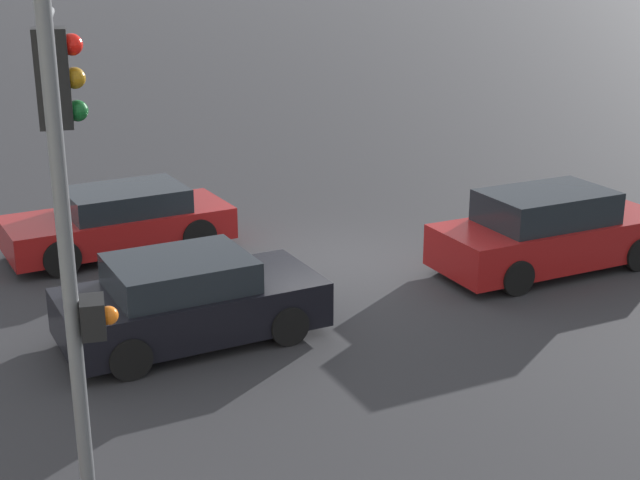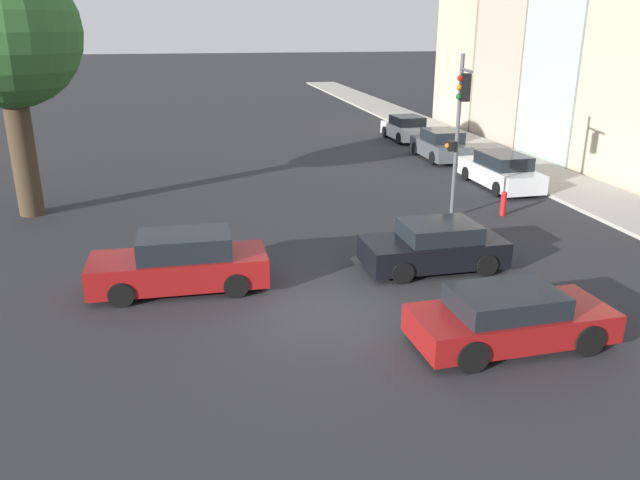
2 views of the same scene
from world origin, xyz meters
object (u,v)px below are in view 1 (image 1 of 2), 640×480
crossing_car_1 (550,232)px  crossing_car_2 (189,300)px  crossing_car_0 (120,221)px  traffic_signal (67,196)px

crossing_car_1 → crossing_car_2: size_ratio=1.14×
crossing_car_0 → crossing_car_2: size_ratio=1.10×
crossing_car_1 → crossing_car_2: (7.10, 0.06, -0.07)m
crossing_car_2 → crossing_car_1: bearing=-0.8°
crossing_car_0 → crossing_car_1: (-6.99, 4.58, 0.09)m
traffic_signal → crossing_car_2: bearing=72.4°
traffic_signal → crossing_car_0: size_ratio=1.29×
crossing_car_0 → traffic_signal: bearing=71.3°
crossing_car_1 → traffic_signal: bearing=-155.1°
crossing_car_0 → crossing_car_1: 8.35m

